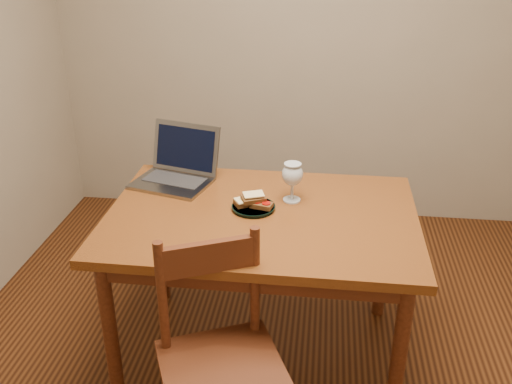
# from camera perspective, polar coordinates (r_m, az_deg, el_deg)

# --- Properties ---
(floor) EXTENTS (3.20, 3.20, 0.02)m
(floor) POSITION_cam_1_polar(r_m,az_deg,el_deg) (2.74, 2.62, -17.44)
(floor) COLOR black
(floor) RESTS_ON ground
(back_wall) EXTENTS (3.20, 0.02, 2.60)m
(back_wall) POSITION_cam_1_polar(r_m,az_deg,el_deg) (3.65, 5.23, 16.80)
(back_wall) COLOR gray
(back_wall) RESTS_ON floor
(table) EXTENTS (1.30, 0.90, 0.74)m
(table) POSITION_cam_1_polar(r_m,az_deg,el_deg) (2.44, 0.56, -3.94)
(table) COLOR #4A230C
(table) RESTS_ON floor
(chair) EXTENTS (0.55, 0.54, 0.45)m
(chair) POSITION_cam_1_polar(r_m,az_deg,el_deg) (2.08, -3.63, -15.74)
(chair) COLOR #3A190C
(chair) RESTS_ON floor
(plate) EXTENTS (0.19, 0.19, 0.02)m
(plate) POSITION_cam_1_polar(r_m,az_deg,el_deg) (2.43, -0.26, -1.55)
(plate) COLOR black
(plate) RESTS_ON table
(sandwich_cheese) EXTENTS (0.12, 0.10, 0.03)m
(sandwich_cheese) POSITION_cam_1_polar(r_m,az_deg,el_deg) (2.43, -0.96, -0.92)
(sandwich_cheese) COLOR #381E0C
(sandwich_cheese) RESTS_ON plate
(sandwich_tomato) EXTENTS (0.10, 0.07, 0.03)m
(sandwich_tomato) POSITION_cam_1_polar(r_m,az_deg,el_deg) (2.40, 0.55, -1.23)
(sandwich_tomato) COLOR #381E0C
(sandwich_tomato) RESTS_ON plate
(sandwich_top) EXTENTS (0.12, 0.10, 0.03)m
(sandwich_top) POSITION_cam_1_polar(r_m,az_deg,el_deg) (2.41, -0.25, -0.56)
(sandwich_top) COLOR #381E0C
(sandwich_top) RESTS_ON plate
(milk_glass) EXTENTS (0.09, 0.09, 0.18)m
(milk_glass) POSITION_cam_1_polar(r_m,az_deg,el_deg) (2.47, 3.64, 1.00)
(milk_glass) COLOR white
(milk_glass) RESTS_ON table
(laptop) EXTENTS (0.41, 0.39, 0.25)m
(laptop) POSITION_cam_1_polar(r_m,az_deg,el_deg) (2.71, -7.79, 2.56)
(laptop) COLOR slate
(laptop) RESTS_ON table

